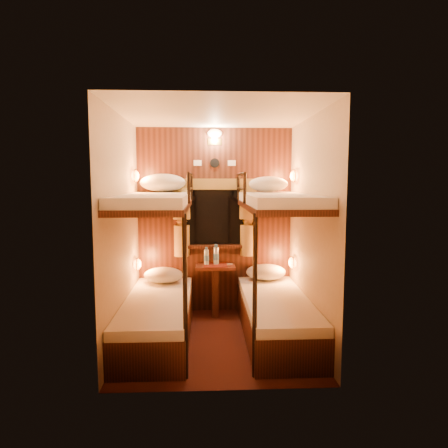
{
  "coord_description": "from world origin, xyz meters",
  "views": [
    {
      "loc": [
        -0.12,
        -4.17,
        1.72
      ],
      "look_at": [
        0.08,
        0.15,
        1.25
      ],
      "focal_mm": 32.0,
      "sensor_mm": 36.0,
      "label": 1
    }
  ],
  "objects_px": {
    "bunk_left": "(157,289)",
    "bottle_left": "(206,257)",
    "bottle_right": "(216,256)",
    "table": "(215,283)",
    "bunk_right": "(276,287)"
  },
  "relations": [
    {
      "from": "bunk_right",
      "to": "table",
      "type": "bearing_deg",
      "value": 129.67
    },
    {
      "from": "bunk_left",
      "to": "bunk_right",
      "type": "distance_m",
      "value": 1.3
    },
    {
      "from": "bottle_left",
      "to": "table",
      "type": "bearing_deg",
      "value": -13.08
    },
    {
      "from": "bottle_left",
      "to": "bottle_right",
      "type": "relative_size",
      "value": 0.87
    },
    {
      "from": "table",
      "to": "bottle_right",
      "type": "relative_size",
      "value": 2.51
    },
    {
      "from": "bunk_right",
      "to": "bunk_left",
      "type": "bearing_deg",
      "value": 180.0
    },
    {
      "from": "bunk_left",
      "to": "bottle_left",
      "type": "xyz_separation_m",
      "value": [
        0.54,
        0.81,
        0.19
      ]
    },
    {
      "from": "bottle_left",
      "to": "bottle_right",
      "type": "bearing_deg",
      "value": 6.66
    },
    {
      "from": "bunk_left",
      "to": "bunk_right",
      "type": "bearing_deg",
      "value": 0.0
    },
    {
      "from": "bottle_left",
      "to": "bottle_right",
      "type": "height_order",
      "value": "bottle_right"
    },
    {
      "from": "bunk_left",
      "to": "bottle_left",
      "type": "bearing_deg",
      "value": 56.46
    },
    {
      "from": "bunk_right",
      "to": "bottle_right",
      "type": "relative_size",
      "value": 7.28
    },
    {
      "from": "bunk_left",
      "to": "table",
      "type": "distance_m",
      "value": 1.02
    },
    {
      "from": "table",
      "to": "bottle_right",
      "type": "distance_m",
      "value": 0.35
    },
    {
      "from": "bottle_left",
      "to": "bottle_right",
      "type": "xyz_separation_m",
      "value": [
        0.12,
        0.01,
        0.01
      ]
    }
  ]
}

